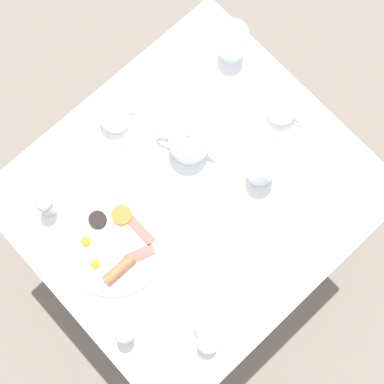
{
  "coord_description": "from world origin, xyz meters",
  "views": [
    {
      "loc": [
        -0.24,
        0.22,
        2.2
      ],
      "look_at": [
        0.0,
        0.0,
        0.75
      ],
      "focal_mm": 50.0,
      "sensor_mm": 36.0,
      "label": 1
    }
  ],
  "objects": [
    {
      "name": "ground_plane",
      "position": [
        0.0,
        0.0,
        0.0
      ],
      "size": [
        8.0,
        8.0,
        0.0
      ],
      "primitive_type": "plane",
      "color": "#70665B"
    },
    {
      "name": "table",
      "position": [
        0.0,
        0.0,
        0.65
      ],
      "size": [
        0.84,
        0.92,
        0.73
      ],
      "color": "silver",
      "rests_on": "ground_plane"
    },
    {
      "name": "breakfast_plate",
      "position": [
        0.04,
        0.25,
        0.74
      ],
      "size": [
        0.3,
        0.3,
        0.04
      ],
      "color": "white",
      "rests_on": "table"
    },
    {
      "name": "teapot_near",
      "position": [
        0.11,
        -0.09,
        0.79
      ],
      "size": [
        0.19,
        0.11,
        0.13
      ],
      "rotation": [
        0.0,
        0.0,
        3.62
      ],
      "color": "white",
      "rests_on": "table"
    },
    {
      "name": "teacup_with_saucer_left",
      "position": [
        0.31,
        0.02,
        0.76
      ],
      "size": [
        0.15,
        0.15,
        0.07
      ],
      "color": "white",
      "rests_on": "table"
    },
    {
      "name": "teacup_with_saucer_right",
      "position": [
        -0.0,
        -0.35,
        0.76
      ],
      "size": [
        0.15,
        0.15,
        0.07
      ],
      "color": "white",
      "rests_on": "table"
    },
    {
      "name": "water_glass_tall",
      "position": [
        0.24,
        -0.38,
        0.8
      ],
      "size": [
        0.08,
        0.08,
        0.12
      ],
      "color": "white",
      "rests_on": "table"
    },
    {
      "name": "water_glass_short",
      "position": [
        -0.09,
        -0.18,
        0.79
      ],
      "size": [
        0.08,
        0.08,
        0.11
      ],
      "color": "white",
      "rests_on": "table"
    },
    {
      "name": "creamer_jug",
      "position": [
        -0.32,
        0.24,
        0.77
      ],
      "size": [
        0.08,
        0.06,
        0.07
      ],
      "color": "white",
      "rests_on": "table"
    },
    {
      "name": "pepper_grinder",
      "position": [
        0.24,
        0.32,
        0.79
      ],
      "size": [
        0.05,
        0.05,
        0.11
      ],
      "color": "#BCBCC1",
      "rests_on": "table"
    },
    {
      "name": "salt_grinder",
      "position": [
        -0.16,
        0.39,
        0.79
      ],
      "size": [
        0.05,
        0.05,
        0.11
      ],
      "color": "#BCBCC1",
      "rests_on": "table"
    },
    {
      "name": "fork_by_plate",
      "position": [
        -0.16,
        -0.01,
        0.74
      ],
      "size": [
        0.04,
        0.19,
        0.0
      ],
      "rotation": [
        0.0,
        0.0,
        6.14
      ],
      "color": "silver",
      "rests_on": "table"
    },
    {
      "name": "knife_by_plate",
      "position": [
        -0.21,
        -0.28,
        0.74
      ],
      "size": [
        0.17,
        0.1,
        0.0
      ],
      "rotation": [
        0.0,
        0.0,
        5.2
      ],
      "color": "silver",
      "rests_on": "table"
    }
  ]
}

